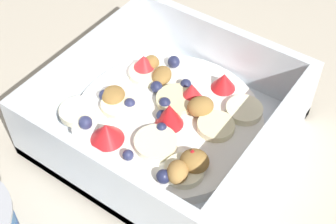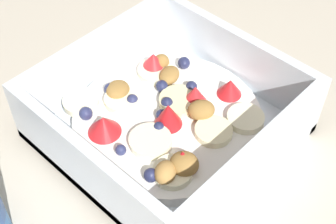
% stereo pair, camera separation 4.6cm
% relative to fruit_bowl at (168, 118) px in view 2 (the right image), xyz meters
% --- Properties ---
extents(ground_plane, '(2.40, 2.40, 0.00)m').
position_rel_fruit_bowl_xyz_m(ground_plane, '(-0.01, 0.01, -0.02)').
color(ground_plane, beige).
extents(fruit_bowl, '(0.20, 0.20, 0.07)m').
position_rel_fruit_bowl_xyz_m(fruit_bowl, '(0.00, 0.00, 0.00)').
color(fruit_bowl, white).
rests_on(fruit_bowl, ground).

